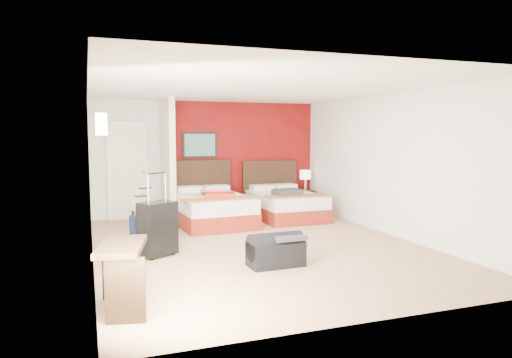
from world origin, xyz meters
name	(u,v)px	position (x,y,z in m)	size (l,w,h in m)	color
ground	(258,246)	(0.00, 0.00, 0.00)	(6.50, 6.50, 0.00)	tan
room_walls	(156,164)	(-1.40, 1.42, 1.26)	(5.02, 6.52, 2.50)	silver
red_accent_panel	(240,158)	(0.75, 3.23, 1.25)	(3.50, 0.04, 2.50)	maroon
partition_wall	(168,161)	(-1.00, 2.61, 1.25)	(0.12, 1.20, 2.50)	silver
entry_door	(127,171)	(-1.75, 3.20, 1.02)	(0.82, 0.06, 2.05)	silver
bed_left	(212,210)	(-0.25, 2.01, 0.29)	(1.34, 1.91, 0.57)	white
bed_right	(286,206)	(1.40, 2.12, 0.27)	(1.25, 1.79, 0.54)	white
red_suitcase_open	(218,194)	(-0.15, 1.91, 0.62)	(0.55, 0.76, 0.10)	red
jacket_bundle	(287,192)	(1.30, 1.82, 0.60)	(0.53, 0.42, 0.13)	#37363B
nightstand	(305,201)	(2.21, 2.86, 0.25)	(0.35, 0.35, 0.49)	#301F10
table_lamp	(305,180)	(2.21, 2.86, 0.72)	(0.26, 0.26, 0.46)	silver
suitcase_black	(158,230)	(-1.60, -0.10, 0.39)	(0.52, 0.32, 0.77)	black
suitcase_charcoal	(146,230)	(-1.70, 0.53, 0.28)	(0.38, 0.23, 0.55)	black
suitcase_navy	(143,234)	(-1.77, 0.29, 0.26)	(0.37, 0.23, 0.52)	black
duffel_bag	(276,252)	(-0.16, -1.16, 0.19)	(0.74, 0.40, 0.38)	black
jacket_draped	(287,237)	(-0.01, -1.21, 0.40)	(0.43, 0.36, 0.06)	#323236
desk	(123,277)	(-2.24, -2.14, 0.35)	(0.42, 0.83, 0.70)	black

